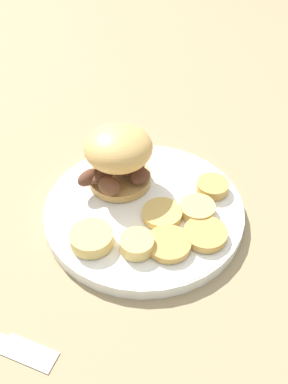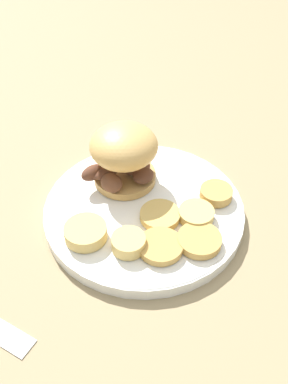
# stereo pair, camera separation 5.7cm
# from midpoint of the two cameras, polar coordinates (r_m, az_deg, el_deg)

# --- Properties ---
(ground_plane) EXTENTS (4.00, 4.00, 0.00)m
(ground_plane) POSITION_cam_midpoint_polar(r_m,az_deg,el_deg) (0.60, -2.72, -3.13)
(ground_plane) COLOR #937F5B
(dinner_plate) EXTENTS (0.26, 0.26, 0.02)m
(dinner_plate) POSITION_cam_midpoint_polar(r_m,az_deg,el_deg) (0.59, -2.75, -2.46)
(dinner_plate) COLOR white
(dinner_plate) RESTS_ON ground_plane
(sandwich) EXTENTS (0.10, 0.11, 0.08)m
(sandwich) POSITION_cam_midpoint_polar(r_m,az_deg,el_deg) (0.59, -6.08, 4.37)
(sandwich) COLOR tan
(sandwich) RESTS_ON dinner_plate
(potato_round_0) EXTENTS (0.05, 0.05, 0.01)m
(potato_round_0) POSITION_cam_midpoint_polar(r_m,az_deg,el_deg) (0.53, 0.10, -6.77)
(potato_round_0) COLOR tan
(potato_round_0) RESTS_ON dinner_plate
(potato_round_1) EXTENTS (0.04, 0.04, 0.01)m
(potato_round_1) POSITION_cam_midpoint_polar(r_m,az_deg,el_deg) (0.60, 6.07, 0.56)
(potato_round_1) COLOR tan
(potato_round_1) RESTS_ON dinner_plate
(potato_round_2) EXTENTS (0.05, 0.05, 0.02)m
(potato_round_2) POSITION_cam_midpoint_polar(r_m,az_deg,el_deg) (0.54, -9.67, -5.96)
(potato_round_2) COLOR #DBB766
(potato_round_2) RESTS_ON dinner_plate
(potato_round_3) EXTENTS (0.05, 0.05, 0.01)m
(potato_round_3) POSITION_cam_midpoint_polar(r_m,az_deg,el_deg) (0.57, -0.54, -2.91)
(potato_round_3) COLOR tan
(potato_round_3) RESTS_ON dinner_plate
(potato_round_4) EXTENTS (0.04, 0.04, 0.02)m
(potato_round_4) POSITION_cam_midpoint_polar(r_m,az_deg,el_deg) (0.53, -4.00, -6.77)
(potato_round_4) COLOR #DBB766
(potato_round_4) RESTS_ON dinner_plate
(potato_round_5) EXTENTS (0.05, 0.05, 0.01)m
(potato_round_5) POSITION_cam_midpoint_polar(r_m,az_deg,el_deg) (0.55, 4.86, -5.49)
(potato_round_5) COLOR tan
(potato_round_5) RESTS_ON dinner_plate
(potato_round_6) EXTENTS (0.05, 0.05, 0.01)m
(potato_round_6) POSITION_cam_midpoint_polar(r_m,az_deg,el_deg) (0.57, 4.01, -2.28)
(potato_round_6) COLOR #DBB766
(potato_round_6) RESTS_ON dinner_plate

